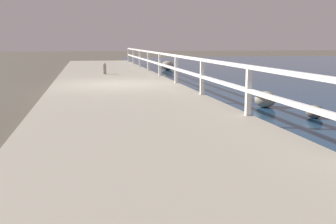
{
  "coord_description": "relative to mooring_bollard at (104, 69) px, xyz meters",
  "views": [
    {
      "loc": [
        -1.02,
        -13.79,
        1.69
      ],
      "look_at": [
        1.05,
        -3.79,
        -0.13
      ],
      "focal_mm": 42.0,
      "sensor_mm": 36.0,
      "label": 1
    }
  ],
  "objects": [
    {
      "name": "ground_plane",
      "position": [
        0.2,
        -4.57,
        -0.48
      ],
      "size": [
        120.0,
        120.0,
        0.0
      ],
      "primitive_type": "plane",
      "color": "#4C473D"
    },
    {
      "name": "dock_walkway",
      "position": [
        0.2,
        -4.57,
        -0.37
      ],
      "size": [
        4.48,
        36.0,
        0.23
      ],
      "color": "gray",
      "rests_on": "ground"
    },
    {
      "name": "railing",
      "position": [
        2.34,
        -4.57,
        0.44
      ],
      "size": [
        0.1,
        32.5,
        1.01
      ],
      "color": "white",
      "rests_on": "dock_walkway"
    },
    {
      "name": "boulder_upstream",
      "position": [
        3.74,
        -8.92,
        -0.27
      ],
      "size": [
        0.56,
        0.51,
        0.42
      ],
      "color": "gray",
      "rests_on": "ground"
    },
    {
      "name": "boulder_mid_strip",
      "position": [
        4.02,
        5.1,
        -0.21
      ],
      "size": [
        0.74,
        0.67,
        0.55
      ],
      "color": "gray",
      "rests_on": "ground"
    },
    {
      "name": "boulder_near_dock",
      "position": [
        4.18,
        -10.53,
        -0.34
      ],
      "size": [
        0.39,
        0.35,
        0.3
      ],
      "color": "#666056",
      "rests_on": "ground"
    },
    {
      "name": "mooring_bollard",
      "position": [
        0.0,
        0.0,
        0.0
      ],
      "size": [
        0.16,
        0.16,
        0.51
      ],
      "color": "gray",
      "rests_on": "dock_walkway"
    }
  ]
}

